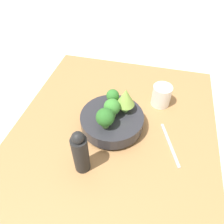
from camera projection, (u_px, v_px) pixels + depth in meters
ground_plane at (115, 131)px, 0.90m from camera, size 6.00×6.00×0.00m
table at (115, 129)px, 0.88m from camera, size 0.91×0.79×0.03m
bowl at (112, 120)px, 0.84m from camera, size 0.24×0.24×0.06m
romanesco_piece_near at (126, 98)px, 0.80m from camera, size 0.07×0.07×0.10m
broccoli_floret_center at (112, 107)px, 0.79m from camera, size 0.06×0.06×0.08m
broccoli_floret_right at (113, 97)px, 0.83m from camera, size 0.05×0.05×0.07m
broccoli_floret_left at (105, 118)px, 0.76m from camera, size 0.07×0.07×0.08m
cup at (161, 95)px, 0.93m from camera, size 0.08×0.08×0.09m
pepper_mill at (80, 153)px, 0.68m from camera, size 0.05×0.05×0.18m
fork at (170, 144)px, 0.81m from camera, size 0.19×0.08×0.01m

